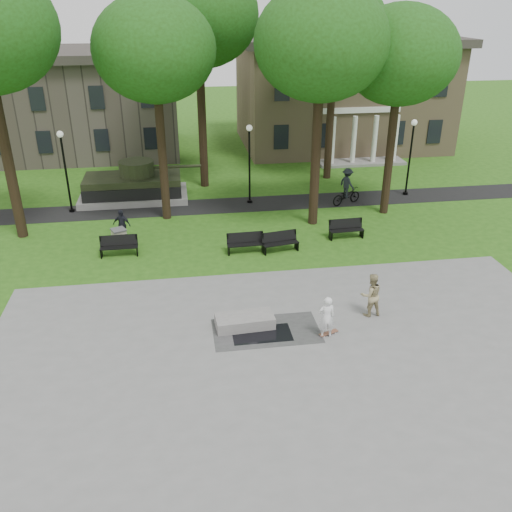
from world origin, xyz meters
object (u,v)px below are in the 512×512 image
at_px(park_bench_0, 119,245).
at_px(trash_bin, 119,238).
at_px(concrete_block, 245,321).
at_px(skateboarder, 327,317).
at_px(friend_watching, 371,295).
at_px(cyclist, 347,190).

bearing_deg(park_bench_0, trash_bin, 93.11).
distance_m(concrete_block, park_bench_0, 8.87).
bearing_deg(trash_bin, skateboarder, -48.96).
bearing_deg(trash_bin, concrete_block, -57.35).
distance_m(friend_watching, trash_bin, 13.04).
height_order(concrete_block, friend_watching, friend_watching).
bearing_deg(skateboarder, cyclist, -109.54).
relative_size(skateboarder, park_bench_0, 0.92).
distance_m(skateboarder, trash_bin, 12.35).
height_order(friend_watching, trash_bin, friend_watching).
bearing_deg(park_bench_0, cyclist, 21.97).
relative_size(skateboarder, friend_watching, 0.93).
relative_size(park_bench_0, trash_bin, 1.88).
height_order(concrete_block, trash_bin, trash_bin).
height_order(skateboarder, trash_bin, skateboarder).
bearing_deg(trash_bin, park_bench_0, -86.60).
relative_size(friend_watching, park_bench_0, 0.99).
relative_size(concrete_block, trash_bin, 2.29).
distance_m(park_bench_0, trash_bin, 1.00).
distance_m(concrete_block, cyclist, 14.78).
height_order(concrete_block, cyclist, cyclist).
bearing_deg(friend_watching, trash_bin, -43.65).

